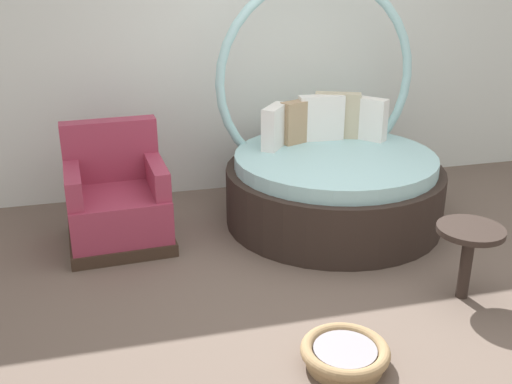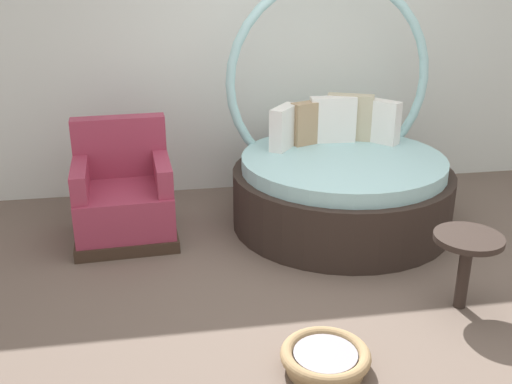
% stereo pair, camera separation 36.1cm
% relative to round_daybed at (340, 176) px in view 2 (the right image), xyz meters
% --- Properties ---
extents(ground_plane, '(8.00, 8.00, 0.02)m').
position_rel_round_daybed_xyz_m(ground_plane, '(-0.37, -1.07, -0.42)').
color(ground_plane, '#66564C').
extents(back_wall, '(8.00, 0.12, 2.96)m').
position_rel_round_daybed_xyz_m(back_wall, '(-0.37, 1.01, 1.07)').
color(back_wall, silver).
rests_on(back_wall, ground_plane).
extents(round_daybed, '(1.85, 1.85, 2.06)m').
position_rel_round_daybed_xyz_m(round_daybed, '(0.00, 0.00, 0.00)').
color(round_daybed, '#2D231E').
rests_on(round_daybed, ground_plane).
extents(red_armchair, '(0.84, 0.84, 0.94)m').
position_rel_round_daybed_xyz_m(red_armchair, '(-1.82, 0.01, -0.08)').
color(red_armchair, '#38281E').
rests_on(red_armchair, ground_plane).
extents(pet_basket, '(0.51, 0.51, 0.13)m').
position_rel_round_daybed_xyz_m(pet_basket, '(-0.66, -1.96, -0.34)').
color(pet_basket, '#9E7F56').
rests_on(pet_basket, ground_plane).
extents(side_table, '(0.44, 0.44, 0.52)m').
position_rel_round_daybed_xyz_m(side_table, '(0.40, -1.48, 0.01)').
color(side_table, '#2D231E').
rests_on(side_table, ground_plane).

